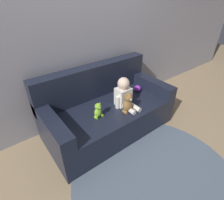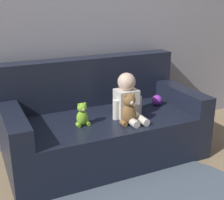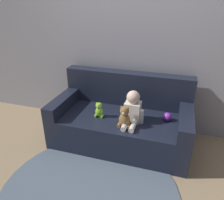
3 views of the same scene
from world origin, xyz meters
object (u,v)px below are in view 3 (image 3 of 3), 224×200
Objects in this scene: couch at (122,120)px; plush_toy_side at (99,110)px; teddy_bear_brown at (124,117)px; toy_ball at (167,117)px; person_baby at (132,109)px.

plush_toy_side is (-0.25, -0.18, 0.20)m from couch.
toy_ball is at bearing 31.92° from teddy_bear_brown.
person_baby reaches higher than plush_toy_side.
couch is at bearing 134.16° from person_baby.
plush_toy_side is at bearing -143.93° from couch.
couch reaches higher than plush_toy_side.
toy_ball is at bearing 20.25° from person_baby.
plush_toy_side is at bearing -178.90° from person_baby.
couch is at bearing 177.48° from toy_ball.
teddy_bear_brown is 2.60× the size of toy_ball.
person_baby is 2.00× the size of plush_toy_side.
plush_toy_side reaches higher than toy_ball.
person_baby is at bearing 1.10° from plush_toy_side.
teddy_bear_brown is at bearing -20.16° from plush_toy_side.
person_baby is at bearing -45.84° from couch.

